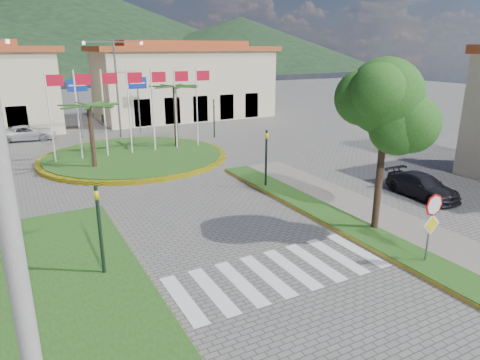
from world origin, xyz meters
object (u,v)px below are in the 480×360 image
white_van (27,133)px  car_dark_b (122,117)px  roundabout_island (134,156)px  car_dark_a (44,124)px  car_side_right (422,186)px  stop_sign (432,218)px  deciduous_tree (386,106)px  utility_pole (12,243)px

white_van → car_dark_b: (8.97, 4.79, 0.05)m
roundabout_island → car_dark_a: roundabout_island is taller
white_van → car_side_right: bearing=-138.0°
white_van → car_dark_a: (1.67, 4.40, -0.04)m
white_van → stop_sign: bearing=-151.9°
deciduous_tree → car_dark_a: size_ratio=2.02×
deciduous_tree → white_van: 29.91m
stop_sign → white_van: 32.19m
stop_sign → utility_pole: utility_pole is taller
roundabout_island → white_van: (-6.14, 10.18, 0.44)m
roundabout_island → utility_pole: 23.64m
white_van → car_dark_a: white_van is taller
roundabout_island → car_dark_b: bearing=79.3°
car_side_right → car_dark_b: bearing=107.4°
white_van → car_dark_a: bearing=-12.7°
roundabout_island → deciduous_tree: bearing=-72.1°
roundabout_island → car_side_right: 18.48m
car_dark_a → car_dark_b: 7.31m
roundabout_island → stop_sign: 20.69m
roundabout_island → car_dark_b: roundabout_island is taller
utility_pole → car_dark_b: size_ratio=2.25×
car_dark_b → white_van: bearing=129.4°
white_van → car_dark_b: 10.17m
car_dark_a → car_dark_b: (7.30, 0.39, 0.09)m
car_dark_a → utility_pole: bearing=167.3°
car_dark_b → car_side_right: bearing=-153.8°
stop_sign → car_side_right: (5.90, 5.04, -1.21)m
utility_pole → car_side_right: size_ratio=2.23×
white_van → car_dark_b: car_dark_b is taller
stop_sign → white_van: size_ratio=0.60×
roundabout_island → car_dark_b: (2.83, 14.97, 0.48)m
roundabout_island → utility_pole: (-7.50, -22.00, 4.32)m
car_dark_b → stop_sign: bearing=-165.3°
utility_pole → car_side_right: (18.30, 7.00, -3.92)m
car_side_right → roundabout_island: bearing=128.3°
roundabout_island → car_side_right: roundabout_island is taller
car_side_right → white_van: bearing=126.5°
stop_sign → deciduous_tree: (0.60, 3.04, 3.38)m
utility_pole → car_dark_a: utility_pole is taller
stop_sign → deciduous_tree: 4.59m
deciduous_tree → car_side_right: deciduous_tree is taller
roundabout_island → deciduous_tree: deciduous_tree is taller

